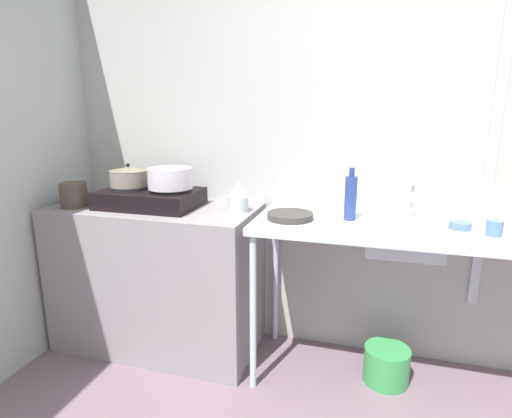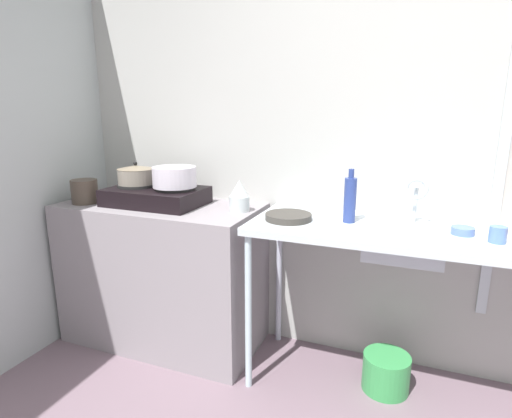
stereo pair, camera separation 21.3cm
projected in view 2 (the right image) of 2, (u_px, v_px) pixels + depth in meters
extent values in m
cube|color=#AEAEA9|center=(441.00, 138.00, 2.19)|extent=(5.28, 0.10, 2.69)
cube|color=silver|center=(509.00, 113.00, 2.01)|extent=(0.05, 0.01, 2.15)
cube|color=gray|center=(163.00, 273.00, 2.66)|extent=(1.25, 0.59, 0.92)
cube|color=silver|center=(418.00, 234.00, 2.01)|extent=(1.68, 0.59, 0.04)
cylinder|color=silver|center=(248.00, 313.00, 2.18)|extent=(0.04, 0.04, 0.88)
cylinder|color=silver|center=(279.00, 278.00, 2.64)|extent=(0.04, 0.04, 0.88)
cube|color=black|center=(156.00, 196.00, 2.54)|extent=(0.58, 0.39, 0.10)
cylinder|color=black|center=(137.00, 185.00, 2.58)|extent=(0.24, 0.24, 0.02)
cylinder|color=black|center=(175.00, 188.00, 2.48)|extent=(0.24, 0.24, 0.02)
cylinder|color=gray|center=(136.00, 176.00, 2.57)|extent=(0.22, 0.22, 0.09)
cone|color=gray|center=(136.00, 167.00, 2.55)|extent=(0.23, 0.23, 0.02)
sphere|color=black|center=(135.00, 163.00, 2.55)|extent=(0.02, 0.02, 0.02)
cylinder|color=silver|center=(174.00, 177.00, 2.46)|extent=(0.26, 0.26, 0.12)
cylinder|color=#4B3F35|center=(85.00, 191.00, 2.58)|extent=(0.16, 0.16, 0.15)
cylinder|color=silver|center=(239.00, 204.00, 2.37)|extent=(0.12, 0.12, 0.09)
cone|color=silver|center=(239.00, 188.00, 2.35)|extent=(0.11, 0.11, 0.09)
cube|color=silver|center=(403.00, 244.00, 2.02)|extent=(0.37, 0.30, 0.14)
cylinder|color=silver|center=(415.00, 205.00, 2.13)|extent=(0.02, 0.02, 0.19)
torus|color=silver|center=(416.00, 189.00, 2.07)|extent=(0.11, 0.02, 0.11)
cylinder|color=#393631|center=(288.00, 217.00, 2.19)|extent=(0.25, 0.25, 0.03)
cylinder|color=#5477B4|center=(498.00, 235.00, 1.81)|extent=(0.07, 0.07, 0.07)
cylinder|color=#5572B4|center=(463.00, 231.00, 1.94)|extent=(0.10, 0.10, 0.04)
cylinder|color=navy|center=(350.00, 200.00, 2.13)|extent=(0.06, 0.06, 0.23)
cylinder|color=navy|center=(351.00, 173.00, 2.09)|extent=(0.03, 0.03, 0.05)
cylinder|color=green|center=(386.00, 372.00, 2.23)|extent=(0.25, 0.25, 0.20)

